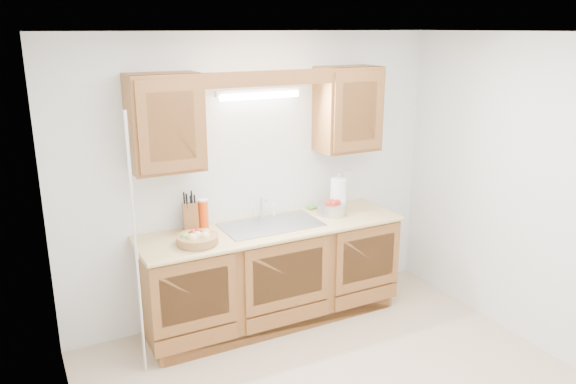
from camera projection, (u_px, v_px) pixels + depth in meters
room at (350, 230)px, 3.67m from camera, size 3.52×3.50×2.50m
base_cabinets at (272, 275)px, 4.93m from camera, size 2.20×0.60×0.86m
countertop at (272, 228)px, 4.79m from camera, size 2.30×0.63×0.04m
upper_cabinet_left at (165, 123)px, 4.29m from camera, size 0.55×0.33×0.75m
upper_cabinet_right at (348, 109)px, 5.01m from camera, size 0.55×0.33×0.75m
valance at (271, 78)px, 4.44m from camera, size 2.20×0.05×0.12m
fluorescent_fixture at (259, 93)px, 4.67m from camera, size 0.76×0.08×0.08m
sink at (271, 233)px, 4.82m from camera, size 0.84×0.46×0.36m
wire_shelf_pole at (136, 249)px, 4.02m from camera, size 0.03×0.03×2.00m
outlet_plate at (347, 176)px, 5.39m from camera, size 0.08×0.01×0.12m
fruit_basket at (197, 238)px, 4.38m from camera, size 0.41×0.41×0.10m
knife_block at (191, 217)px, 4.63m from camera, size 0.16×0.22×0.34m
orange_canister at (203, 214)px, 4.68m from camera, size 0.09×0.09×0.26m
soap_bottle at (201, 216)px, 4.74m from camera, size 0.11×0.12×0.19m
sponge at (312, 208)px, 5.24m from camera, size 0.11×0.08×0.02m
paper_towel at (338, 195)px, 5.11m from camera, size 0.18×0.18×0.37m
apple_bowl at (332, 208)px, 5.07m from camera, size 0.34×0.34×0.14m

